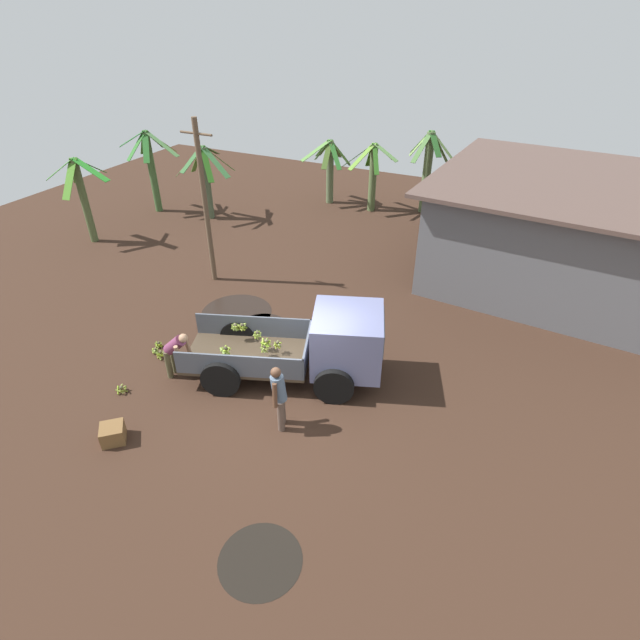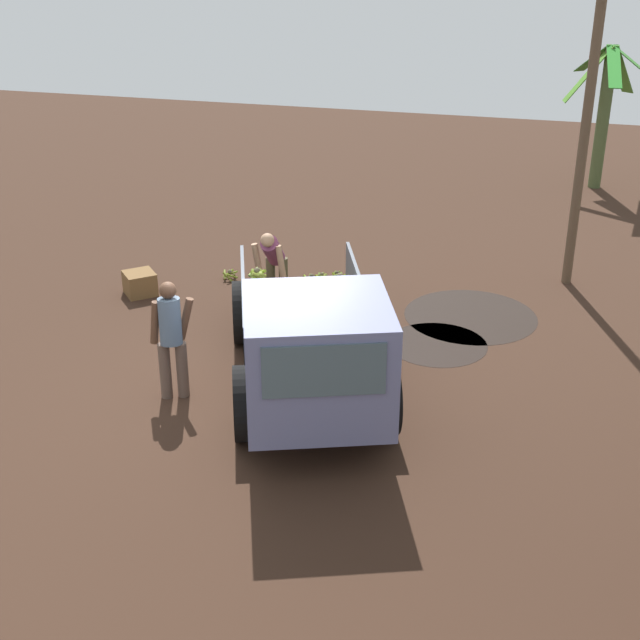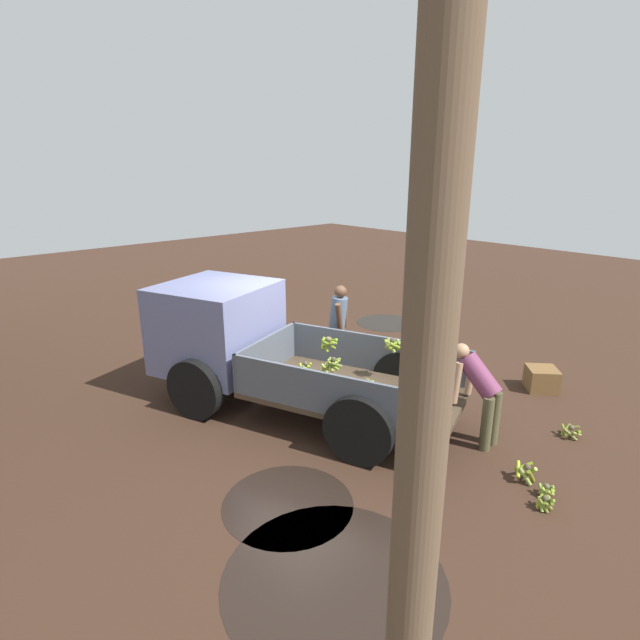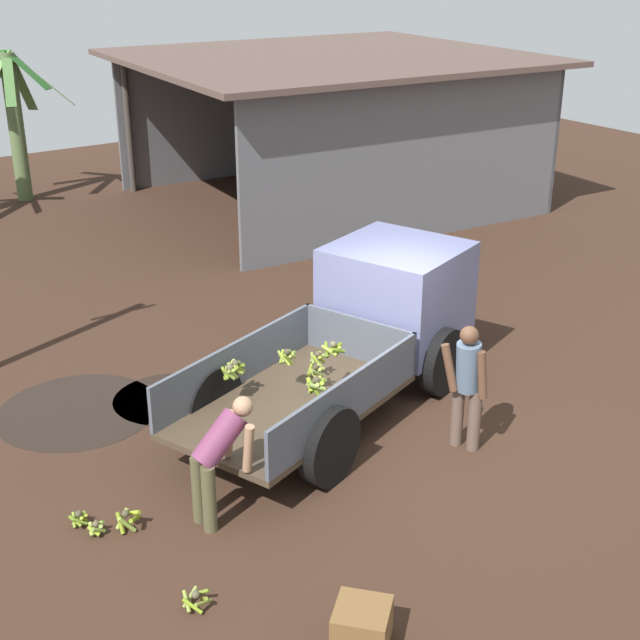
{
  "view_description": "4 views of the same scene",
  "coord_description": "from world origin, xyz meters",
  "px_view_note": "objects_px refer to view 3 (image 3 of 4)",
  "views": [
    {
      "loc": [
        4.57,
        -7.88,
        8.01
      ],
      "look_at": [
        0.05,
        1.53,
        1.22
      ],
      "focal_mm": 28.0,
      "sensor_mm": 36.0,
      "label": 1
    },
    {
      "loc": [
        9.86,
        3.49,
        6.0
      ],
      "look_at": [
        0.09,
        0.9,
        1.24
      ],
      "focal_mm": 50.0,
      "sensor_mm": 36.0,
      "label": 2
    },
    {
      "loc": [
        -5.85,
        5.13,
        3.69
      ],
      "look_at": [
        -0.09,
        -0.22,
        1.24
      ],
      "focal_mm": 28.0,
      "sensor_mm": 36.0,
      "label": 3
    },
    {
      "loc": [
        -6.45,
        -7.77,
        5.72
      ],
      "look_at": [
        -0.35,
        1.06,
        1.11
      ],
      "focal_mm": 50.0,
      "sensor_mm": 36.0,
      "label": 4
    }
  ],
  "objects_px": {
    "banana_bunch_on_ground_3": "(526,471)",
    "cargo_truck": "(244,341)",
    "person_foreground_visitor": "(338,324)",
    "banana_bunch_on_ground_1": "(545,502)",
    "utility_pole": "(418,498)",
    "wooden_crate_0": "(542,379)",
    "banana_bunch_on_ground_2": "(571,430)",
    "banana_bunch_on_ground_0": "(546,490)",
    "person_worker_loading": "(480,389)"
  },
  "relations": [
    {
      "from": "banana_bunch_on_ground_2",
      "to": "banana_bunch_on_ground_3",
      "type": "distance_m",
      "value": 1.47
    },
    {
      "from": "cargo_truck",
      "to": "banana_bunch_on_ground_2",
      "type": "bearing_deg",
      "value": -167.57
    },
    {
      "from": "utility_pole",
      "to": "person_foreground_visitor",
      "type": "relative_size",
      "value": 3.18
    },
    {
      "from": "utility_pole",
      "to": "banana_bunch_on_ground_0",
      "type": "height_order",
      "value": "utility_pole"
    },
    {
      "from": "banana_bunch_on_ground_0",
      "to": "banana_bunch_on_ground_1",
      "type": "height_order",
      "value": "banana_bunch_on_ground_1"
    },
    {
      "from": "person_foreground_visitor",
      "to": "wooden_crate_0",
      "type": "relative_size",
      "value": 3.37
    },
    {
      "from": "cargo_truck",
      "to": "wooden_crate_0",
      "type": "height_order",
      "value": "cargo_truck"
    },
    {
      "from": "cargo_truck",
      "to": "person_worker_loading",
      "type": "height_order",
      "value": "cargo_truck"
    },
    {
      "from": "person_foreground_visitor",
      "to": "banana_bunch_on_ground_1",
      "type": "xyz_separation_m",
      "value": [
        -4.42,
        1.14,
        -0.8
      ]
    },
    {
      "from": "banana_bunch_on_ground_0",
      "to": "wooden_crate_0",
      "type": "relative_size",
      "value": 0.44
    },
    {
      "from": "cargo_truck",
      "to": "banana_bunch_on_ground_0",
      "type": "bearing_deg",
      "value": 173.35
    },
    {
      "from": "banana_bunch_on_ground_3",
      "to": "wooden_crate_0",
      "type": "distance_m",
      "value": 2.9
    },
    {
      "from": "person_worker_loading",
      "to": "wooden_crate_0",
      "type": "relative_size",
      "value": 2.83
    },
    {
      "from": "banana_bunch_on_ground_1",
      "to": "wooden_crate_0",
      "type": "bearing_deg",
      "value": -65.12
    },
    {
      "from": "person_foreground_visitor",
      "to": "banana_bunch_on_ground_1",
      "type": "relative_size",
      "value": 7.66
    },
    {
      "from": "banana_bunch_on_ground_1",
      "to": "cargo_truck",
      "type": "bearing_deg",
      "value": 10.22
    },
    {
      "from": "utility_pole",
      "to": "banana_bunch_on_ground_2",
      "type": "height_order",
      "value": "utility_pole"
    },
    {
      "from": "person_worker_loading",
      "to": "wooden_crate_0",
      "type": "bearing_deg",
      "value": -89.53
    },
    {
      "from": "person_foreground_visitor",
      "to": "banana_bunch_on_ground_0",
      "type": "bearing_deg",
      "value": -34.51
    },
    {
      "from": "person_worker_loading",
      "to": "banana_bunch_on_ground_2",
      "type": "bearing_deg",
      "value": -131.04
    },
    {
      "from": "banana_bunch_on_ground_0",
      "to": "banana_bunch_on_ground_2",
      "type": "xyz_separation_m",
      "value": [
        0.35,
        -1.58,
        0.01
      ]
    },
    {
      "from": "banana_bunch_on_ground_3",
      "to": "cargo_truck",
      "type": "bearing_deg",
      "value": 15.69
    },
    {
      "from": "person_worker_loading",
      "to": "banana_bunch_on_ground_1",
      "type": "distance_m",
      "value": 1.65
    },
    {
      "from": "wooden_crate_0",
      "to": "banana_bunch_on_ground_1",
      "type": "bearing_deg",
      "value": 114.88
    },
    {
      "from": "banana_bunch_on_ground_1",
      "to": "wooden_crate_0",
      "type": "relative_size",
      "value": 0.44
    },
    {
      "from": "person_foreground_visitor",
      "to": "person_worker_loading",
      "type": "distance_m",
      "value": 3.15
    },
    {
      "from": "banana_bunch_on_ground_0",
      "to": "wooden_crate_0",
      "type": "bearing_deg",
      "value": -64.69
    },
    {
      "from": "cargo_truck",
      "to": "banana_bunch_on_ground_2",
      "type": "xyz_separation_m",
      "value": [
        -4.16,
        -2.65,
        -0.9
      ]
    },
    {
      "from": "cargo_truck",
      "to": "wooden_crate_0",
      "type": "xyz_separation_m",
      "value": [
        -3.17,
        -3.89,
        -0.81
      ]
    },
    {
      "from": "banana_bunch_on_ground_2",
      "to": "banana_bunch_on_ground_3",
      "type": "xyz_separation_m",
      "value": [
        -0.04,
        1.47,
        0.04
      ]
    },
    {
      "from": "banana_bunch_on_ground_1",
      "to": "banana_bunch_on_ground_3",
      "type": "distance_m",
      "value": 0.53
    },
    {
      "from": "person_worker_loading",
      "to": "banana_bunch_on_ground_1",
      "type": "relative_size",
      "value": 6.43
    },
    {
      "from": "banana_bunch_on_ground_3",
      "to": "wooden_crate_0",
      "type": "bearing_deg",
      "value": -69.22
    },
    {
      "from": "banana_bunch_on_ground_1",
      "to": "banana_bunch_on_ground_2",
      "type": "xyz_separation_m",
      "value": [
        0.43,
        -1.82,
        0.0
      ]
    },
    {
      "from": "person_foreground_visitor",
      "to": "wooden_crate_0",
      "type": "bearing_deg",
      "value": 9.74
    },
    {
      "from": "banana_bunch_on_ground_2",
      "to": "person_worker_loading",
      "type": "bearing_deg",
      "value": 51.34
    },
    {
      "from": "banana_bunch_on_ground_1",
      "to": "banana_bunch_on_ground_2",
      "type": "bearing_deg",
      "value": -76.58
    },
    {
      "from": "utility_pole",
      "to": "person_worker_loading",
      "type": "relative_size",
      "value": 3.79
    },
    {
      "from": "banana_bunch_on_ground_0",
      "to": "cargo_truck",
      "type": "bearing_deg",
      "value": 13.42
    },
    {
      "from": "person_foreground_visitor",
      "to": "banana_bunch_on_ground_0",
      "type": "xyz_separation_m",
      "value": [
        -4.34,
        0.89,
        -0.81
      ]
    },
    {
      "from": "banana_bunch_on_ground_2",
      "to": "wooden_crate_0",
      "type": "distance_m",
      "value": 1.59
    },
    {
      "from": "person_foreground_visitor",
      "to": "banana_bunch_on_ground_0",
      "type": "height_order",
      "value": "person_foreground_visitor"
    },
    {
      "from": "utility_pole",
      "to": "person_foreground_visitor",
      "type": "xyz_separation_m",
      "value": [
        5.38,
        -5.01,
        -1.76
      ]
    },
    {
      "from": "person_worker_loading",
      "to": "banana_bunch_on_ground_0",
      "type": "bearing_deg",
      "value": 155.75
    },
    {
      "from": "utility_pole",
      "to": "banana_bunch_on_ground_3",
      "type": "distance_m",
      "value": 5.1
    },
    {
      "from": "person_foreground_visitor",
      "to": "banana_bunch_on_ground_2",
      "type": "bearing_deg",
      "value": -13.17
    },
    {
      "from": "cargo_truck",
      "to": "banana_bunch_on_ground_2",
      "type": "distance_m",
      "value": 5.01
    },
    {
      "from": "person_worker_loading",
      "to": "cargo_truck",
      "type": "bearing_deg",
      "value": 23.04
    },
    {
      "from": "person_foreground_visitor",
      "to": "banana_bunch_on_ground_3",
      "type": "xyz_separation_m",
      "value": [
        -4.03,
        0.79,
        -0.76
      ]
    },
    {
      "from": "cargo_truck",
      "to": "banana_bunch_on_ground_1",
      "type": "height_order",
      "value": "cargo_truck"
    }
  ]
}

